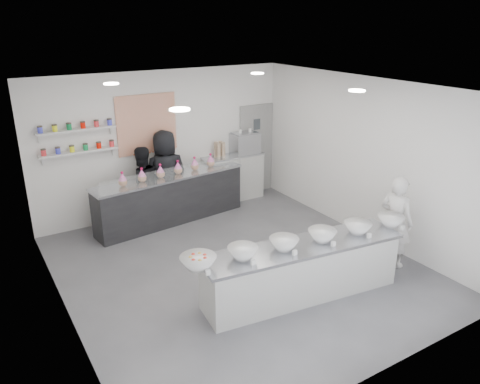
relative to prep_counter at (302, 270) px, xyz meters
name	(u,v)px	position (x,y,z in m)	size (l,w,h in m)	color
floor	(238,268)	(-0.37, 1.21, -0.43)	(6.00, 6.00, 0.00)	#515156
ceiling	(238,88)	(-0.37, 1.21, 2.57)	(6.00, 6.00, 0.00)	white
back_wall	(164,143)	(-0.37, 4.21, 1.07)	(5.50, 5.50, 0.00)	white
left_wall	(57,222)	(-3.12, 1.21, 1.07)	(6.00, 6.00, 0.00)	white
right_wall	(364,158)	(2.38, 1.21, 1.07)	(6.00, 6.00, 0.00)	white
back_door	(256,149)	(1.93, 4.18, 0.62)	(0.88, 0.04, 2.10)	gray
pattern_panel	(147,124)	(-0.72, 4.18, 1.52)	(1.25, 0.03, 1.20)	#D84E18
jar_shelf_lower	(79,152)	(-2.12, 4.11, 1.17)	(1.45, 0.22, 0.04)	silver
jar_shelf_upper	(76,130)	(-2.12, 4.11, 1.59)	(1.45, 0.22, 0.04)	silver
preserve_jars	(77,137)	(-2.12, 4.09, 1.45)	(1.45, 0.10, 0.56)	#EB3339
downlight_0	(180,109)	(-1.77, 0.21, 2.55)	(0.24, 0.24, 0.02)	white
downlight_1	(357,91)	(1.03, 0.21, 2.55)	(0.24, 0.24, 0.02)	white
downlight_2	(111,84)	(-1.77, 2.81, 2.55)	(0.24, 0.24, 0.02)	white
downlight_3	(257,73)	(1.03, 2.81, 2.55)	(0.24, 0.24, 0.02)	white
prep_counter	(302,270)	(0.00, 0.00, 0.00)	(3.14, 0.71, 0.86)	#B8B7B2
back_bar	(171,199)	(-0.55, 3.57, 0.07)	(3.21, 0.59, 0.99)	black
sneeze_guard	(177,173)	(-0.52, 3.29, 0.70)	(3.16, 0.01, 0.27)	white
espresso_ledge	(233,178)	(1.18, 3.99, 0.10)	(1.43, 0.46, 1.06)	#B8B7B2
espresso_machine	(245,143)	(1.50, 3.99, 0.87)	(0.61, 0.42, 0.46)	#93969E
cup_stacks	(220,150)	(0.84, 3.99, 0.81)	(0.24, 0.24, 0.35)	#CFB28A
prep_bowls	(303,240)	(0.00, 0.00, 0.51)	(3.68, 0.53, 0.17)	white
label_cards	(331,256)	(0.06, -0.53, 0.46)	(3.31, 0.04, 0.07)	white
cookie_bags	(169,169)	(-0.55, 3.57, 0.71)	(2.17, 0.17, 0.29)	#F66CC9
woman_prep	(396,222)	(1.93, -0.04, 0.36)	(0.58, 0.38, 1.58)	silver
staff_left	(142,186)	(-1.05, 3.82, 0.38)	(0.78, 0.61, 1.61)	black
staff_right	(166,175)	(-0.52, 3.82, 0.51)	(0.91, 0.59, 1.87)	black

